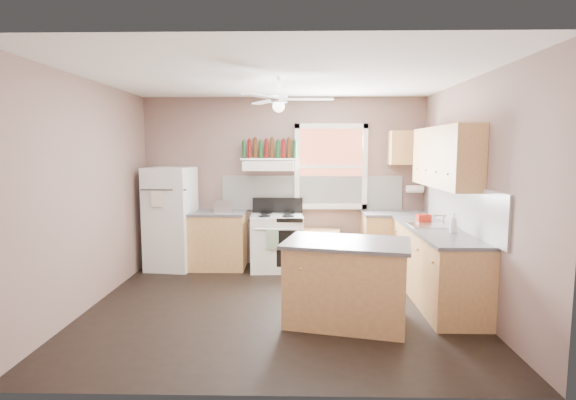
{
  "coord_description": "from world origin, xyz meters",
  "views": [
    {
      "loc": [
        0.22,
        -5.24,
        1.89
      ],
      "look_at": [
        0.1,
        0.3,
        1.25
      ],
      "focal_mm": 28.0,
      "sensor_mm": 36.0,
      "label": 1
    }
  ],
  "objects_px": {
    "island": "(346,284)",
    "cart": "(320,249)",
    "toaster": "(223,206)",
    "refrigerator": "(171,218)",
    "stove": "(277,242)"
  },
  "relations": [
    {
      "from": "island",
      "to": "cart",
      "type": "bearing_deg",
      "value": 107.58
    },
    {
      "from": "toaster",
      "to": "island",
      "type": "distance_m",
      "value": 2.83
    },
    {
      "from": "toaster",
      "to": "cart",
      "type": "distance_m",
      "value": 1.67
    },
    {
      "from": "refrigerator",
      "to": "stove",
      "type": "xyz_separation_m",
      "value": [
        1.66,
        -0.03,
        -0.37
      ]
    },
    {
      "from": "island",
      "to": "refrigerator",
      "type": "bearing_deg",
      "value": 152.58
    },
    {
      "from": "island",
      "to": "stove",
      "type": "bearing_deg",
      "value": 125.09
    },
    {
      "from": "refrigerator",
      "to": "cart",
      "type": "bearing_deg",
      "value": 9.24
    },
    {
      "from": "stove",
      "to": "cart",
      "type": "xyz_separation_m",
      "value": [
        0.68,
        0.12,
        -0.13
      ]
    },
    {
      "from": "toaster",
      "to": "stove",
      "type": "height_order",
      "value": "toaster"
    },
    {
      "from": "island",
      "to": "toaster",
      "type": "bearing_deg",
      "value": 141.0
    },
    {
      "from": "stove",
      "to": "refrigerator",
      "type": "bearing_deg",
      "value": 175.76
    },
    {
      "from": "stove",
      "to": "toaster",
      "type": "bearing_deg",
      "value": 172.79
    },
    {
      "from": "refrigerator",
      "to": "toaster",
      "type": "relative_size",
      "value": 5.7
    },
    {
      "from": "refrigerator",
      "to": "island",
      "type": "xyz_separation_m",
      "value": [
        2.52,
        -2.16,
        -0.37
      ]
    },
    {
      "from": "refrigerator",
      "to": "cart",
      "type": "xyz_separation_m",
      "value": [
        2.35,
        0.09,
        -0.5
      ]
    }
  ]
}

